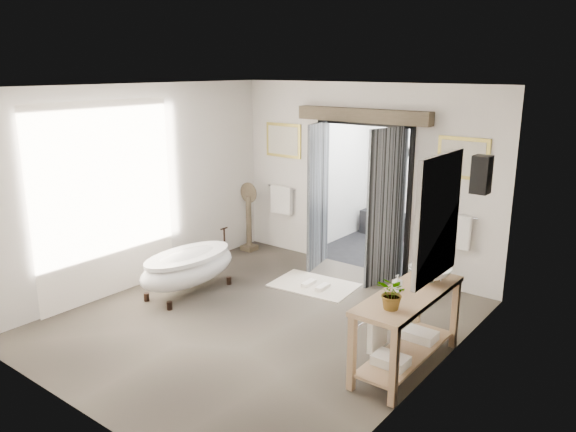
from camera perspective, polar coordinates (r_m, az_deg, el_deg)
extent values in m
plane|color=#62594C|center=(7.26, -2.95, -10.56)|extent=(5.00, 5.00, 0.00)
cube|color=beige|center=(5.22, -21.40, -4.83)|extent=(4.50, 0.02, 2.90)
cube|color=beige|center=(8.37, -14.88, 2.92)|extent=(0.02, 5.00, 2.90)
cube|color=beige|center=(5.61, 14.60, -2.91)|extent=(0.02, 5.00, 2.90)
cube|color=beige|center=(9.60, -0.26, 4.91)|extent=(1.45, 0.02, 2.90)
cube|color=beige|center=(8.12, 16.98, 2.40)|extent=(1.45, 0.02, 2.90)
cube|color=beige|center=(8.61, 7.92, 11.33)|extent=(1.60, 0.02, 0.60)
cube|color=silver|center=(6.55, -3.30, 12.98)|extent=(4.50, 5.00, 0.02)
cube|color=white|center=(8.01, -17.99, 1.42)|extent=(0.02, 2.20, 2.70)
cube|color=gray|center=(5.65, 14.99, -0.17)|extent=(0.05, 0.95, 1.25)
cube|color=silver|center=(5.66, 14.71, -0.12)|extent=(0.01, 0.80, 1.10)
cube|color=black|center=(6.96, 19.06, 4.00)|extent=(0.20, 0.20, 0.45)
sphere|color=#FFCC8C|center=(6.96, 19.06, 4.00)|extent=(0.10, 0.10, 0.10)
cube|color=black|center=(9.98, 10.27, -3.51)|extent=(2.20, 2.00, 0.01)
cube|color=silver|center=(9.50, 10.97, 10.92)|extent=(2.20, 2.00, 0.02)
cube|color=white|center=(10.55, 13.12, 4.33)|extent=(2.20, 0.02, 2.50)
cube|color=white|center=(10.20, 5.11, 4.31)|extent=(0.02, 2.00, 2.50)
cube|color=white|center=(9.22, 16.68, 2.60)|extent=(0.02, 2.00, 2.50)
cube|color=black|center=(10.62, 12.39, -1.25)|extent=(2.00, 0.35, 0.45)
cylinder|color=silver|center=(10.63, 11.20, 6.43)|extent=(0.40, 0.03, 0.40)
cylinder|color=silver|center=(10.30, 15.19, 5.93)|extent=(0.40, 0.03, 0.40)
cube|color=black|center=(9.24, 3.29, 2.59)|extent=(0.07, 0.10, 2.30)
cube|color=black|center=(8.46, 12.26, 1.12)|extent=(0.07, 0.10, 2.30)
cube|color=black|center=(8.64, 7.84, 9.34)|extent=(1.67, 0.10, 0.07)
cube|color=black|center=(8.84, 3.08, 2.04)|extent=(0.22, 0.79, 2.30)
cube|color=black|center=(8.24, 9.95, 0.87)|extent=(0.22, 0.79, 2.30)
cube|color=brown|center=(8.54, 7.53, 10.10)|extent=(2.20, 0.20, 0.20)
cube|color=gold|center=(9.53, -0.46, 7.70)|extent=(0.72, 0.03, 0.57)
cube|color=beige|center=(9.52, -0.51, 7.69)|extent=(0.62, 0.01, 0.47)
cube|color=gold|center=(8.01, 17.35, 5.63)|extent=(0.72, 0.03, 0.57)
cube|color=beige|center=(8.00, 17.31, 5.62)|extent=(0.62, 0.01, 0.47)
cylinder|color=silver|center=(9.63, -0.59, 2.94)|extent=(0.60, 0.02, 0.02)
cube|color=silver|center=(9.66, -0.66, 1.65)|extent=(0.42, 0.08, 0.48)
cylinder|color=silver|center=(8.13, 16.81, 0.04)|extent=(0.60, 0.02, 0.02)
cube|color=silver|center=(8.17, 16.65, -1.48)|extent=(0.42, 0.08, 0.48)
cylinder|color=black|center=(8.03, -14.17, -7.98)|extent=(0.08, 0.08, 0.11)
cylinder|color=black|center=(7.69, -11.95, -8.90)|extent=(0.08, 0.08, 0.11)
cylinder|color=black|center=(8.72, -8.29, -5.81)|extent=(0.08, 0.08, 0.11)
cylinder|color=black|center=(8.40, -6.02, -6.54)|extent=(0.08, 0.08, 0.11)
ellipsoid|color=white|center=(8.08, -10.10, -5.20)|extent=(0.72, 1.61, 0.51)
cylinder|color=black|center=(8.47, -6.50, -1.89)|extent=(0.03, 0.03, 0.21)
cube|color=tan|center=(5.69, 6.51, -13.44)|extent=(0.07, 0.07, 0.85)
cube|color=tan|center=(5.50, 10.73, -14.69)|extent=(0.07, 0.07, 0.85)
cube|color=tan|center=(6.88, 13.02, -8.53)|extent=(0.07, 0.07, 0.85)
cube|color=tan|center=(6.73, 16.61, -9.36)|extent=(0.07, 0.07, 0.85)
cube|color=tan|center=(6.02, 12.22, -7.85)|extent=(0.55, 1.60, 0.05)
cube|color=tan|center=(6.30, 11.88, -13.44)|extent=(0.45, 1.50, 0.03)
cylinder|color=silver|center=(6.22, 9.84, -9.23)|extent=(0.02, 1.40, 0.02)
cube|color=silver|center=(6.18, 9.09, -11.39)|extent=(0.06, 0.34, 0.42)
cube|color=silver|center=(6.00, 10.39, -14.23)|extent=(0.35, 0.25, 0.10)
cube|color=silver|center=(6.56, 13.29, -11.70)|extent=(0.35, 0.25, 0.10)
cube|color=brown|center=(9.90, -3.95, -3.22)|extent=(0.23, 0.23, 0.08)
cylinder|color=brown|center=(9.76, -4.00, -0.52)|extent=(0.09, 0.09, 0.89)
cylinder|color=silver|center=(9.65, -3.97, 2.39)|extent=(0.32, 0.02, 0.32)
cylinder|color=brown|center=(9.64, -4.03, 2.38)|extent=(0.36, 0.02, 0.36)
cube|color=beige|center=(8.33, 2.67, -7.02)|extent=(1.27, 0.91, 0.01)
cube|color=white|center=(8.31, 2.11, -6.83)|extent=(0.12, 0.28, 0.05)
cube|color=white|center=(8.18, 3.54, -7.22)|extent=(0.12, 0.28, 0.05)
imported|color=white|center=(6.34, 14.23, -5.75)|extent=(0.49, 0.49, 0.16)
imported|color=gray|center=(5.52, 10.63, -7.73)|extent=(0.36, 0.33, 0.34)
imported|color=gray|center=(6.01, 11.04, -6.68)|extent=(0.09, 0.09, 0.18)
imported|color=gray|center=(6.60, 15.03, -4.89)|extent=(0.15, 0.15, 0.18)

